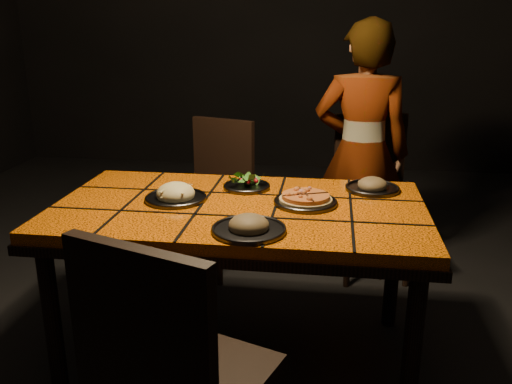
# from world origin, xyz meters

# --- Properties ---
(room_shell) EXTENTS (6.04, 7.04, 3.08)m
(room_shell) POSITION_xyz_m (0.00, 0.00, 1.50)
(room_shell) COLOR black
(room_shell) RESTS_ON ground
(dining_table) EXTENTS (1.62, 0.92, 0.75)m
(dining_table) POSITION_xyz_m (0.00, 0.00, 0.67)
(dining_table) COLOR orange
(dining_table) RESTS_ON ground
(chair_near) EXTENTS (0.57, 0.57, 0.99)m
(chair_near) POSITION_xyz_m (-0.04, -0.93, 0.57)
(chair_near) COLOR black
(chair_near) RESTS_ON ground
(chair_far_left) EXTENTS (0.53, 0.53, 0.93)m
(chair_far_left) POSITION_xyz_m (-0.32, 0.98, 0.53)
(chair_far_left) COLOR black
(chair_far_left) RESTS_ON ground
(chair_far_right) EXTENTS (0.50, 0.50, 0.97)m
(chair_far_right) POSITION_xyz_m (0.64, 1.05, 0.56)
(chair_far_right) COLOR black
(chair_far_right) RESTS_ON ground
(diner) EXTENTS (0.57, 0.39, 1.53)m
(diner) POSITION_xyz_m (0.56, 0.96, 0.77)
(diner) COLOR brown
(diner) RESTS_ON ground
(plate_pizza) EXTENTS (0.30, 0.30, 0.04)m
(plate_pizza) POSITION_xyz_m (0.28, 0.05, 0.77)
(plate_pizza) COLOR #3C3B41
(plate_pizza) RESTS_ON dining_table
(plate_pasta) EXTENTS (0.27, 0.27, 0.09)m
(plate_pasta) POSITION_xyz_m (-0.29, 0.02, 0.77)
(plate_pasta) COLOR #3C3B41
(plate_pasta) RESTS_ON dining_table
(plate_salad) EXTENTS (0.22, 0.22, 0.07)m
(plate_salad) POSITION_xyz_m (-0.00, 0.24, 0.78)
(plate_salad) COLOR #3C3B41
(plate_salad) RESTS_ON dining_table
(plate_mushroom_a) EXTENTS (0.28, 0.28, 0.09)m
(plate_mushroom_a) POSITION_xyz_m (0.09, -0.31, 0.77)
(plate_mushroom_a) COLOR #3C3B41
(plate_mushroom_a) RESTS_ON dining_table
(plate_mushroom_b) EXTENTS (0.25, 0.25, 0.08)m
(plate_mushroom_b) POSITION_xyz_m (0.59, 0.29, 0.77)
(plate_mushroom_b) COLOR #3C3B41
(plate_mushroom_b) RESTS_ON dining_table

